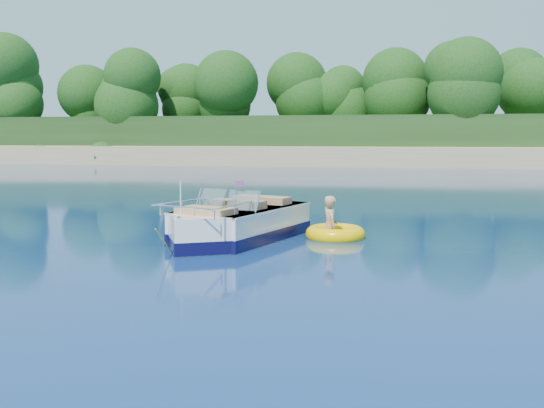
# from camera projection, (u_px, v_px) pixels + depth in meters

# --- Properties ---
(ground) EXTENTS (160.00, 160.00, 0.00)m
(ground) POSITION_uv_depth(u_px,v_px,m) (326.00, 258.00, 11.70)
(ground) COLOR #0B244D
(ground) RESTS_ON ground
(shoreline) EXTENTS (170.00, 59.00, 6.00)m
(shoreline) POSITION_uv_depth(u_px,v_px,m) (380.00, 147.00, 73.80)
(shoreline) COLOR #937B55
(shoreline) RESTS_ON ground
(treeline) EXTENTS (150.00, 7.12, 8.19)m
(treeline) POSITION_uv_depth(u_px,v_px,m) (377.00, 98.00, 51.08)
(treeline) COLOR black
(treeline) RESTS_ON ground
(motorboat) EXTENTS (2.79, 4.90, 1.69)m
(motorboat) POSITION_uv_depth(u_px,v_px,m) (234.00, 227.00, 13.60)
(motorboat) COLOR silver
(motorboat) RESTS_ON ground
(tow_tube) EXTENTS (1.80, 1.80, 0.37)m
(tow_tube) POSITION_uv_depth(u_px,v_px,m) (335.00, 234.00, 14.05)
(tow_tube) COLOR #FFC200
(tow_tube) RESTS_ON ground
(boy) EXTENTS (0.66, 0.87, 1.56)m
(boy) POSITION_uv_depth(u_px,v_px,m) (329.00, 238.00, 13.99)
(boy) COLOR tan
(boy) RESTS_ON ground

